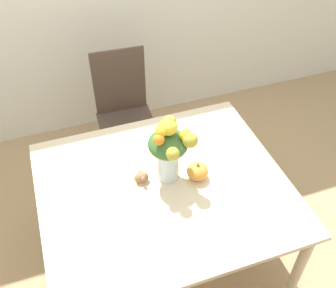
{
  "coord_description": "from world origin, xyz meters",
  "views": [
    {
      "loc": [
        -0.46,
        -1.38,
        2.41
      ],
      "look_at": [
        0.05,
        0.06,
        0.98
      ],
      "focal_mm": 42.0,
      "sensor_mm": 36.0,
      "label": 1
    }
  ],
  "objects": [
    {
      "name": "flower_vase",
      "position": [
        0.05,
        0.06,
        0.96
      ],
      "size": [
        0.24,
        0.26,
        0.42
      ],
      "color": "silver",
      "rests_on": "dining_table"
    },
    {
      "name": "turkey_figurine",
      "position": [
        -0.11,
        0.09,
        0.76
      ],
      "size": [
        0.08,
        0.11,
        0.07
      ],
      "color": "#936642",
      "rests_on": "dining_table"
    },
    {
      "name": "pumpkin",
      "position": [
        0.2,
        -0.0,
        0.78
      ],
      "size": [
        0.12,
        0.12,
        0.11
      ],
      "color": "gold",
      "rests_on": "dining_table"
    },
    {
      "name": "dining_table",
      "position": [
        0.0,
        0.0,
        0.65
      ],
      "size": [
        1.38,
        1.19,
        0.73
      ],
      "color": "beige",
      "rests_on": "ground_plane"
    },
    {
      "name": "ground_plane",
      "position": [
        0.0,
        0.0,
        0.0
      ],
      "size": [
        12.0,
        12.0,
        0.0
      ],
      "primitive_type": "plane",
      "color": "tan"
    },
    {
      "name": "dining_chair_near_window",
      "position": [
        0.01,
        0.97,
        0.51
      ],
      "size": [
        0.44,
        0.44,
        1.0
      ],
      "rotation": [
        0.0,
        0.0,
        -0.05
      ],
      "color": "#47382D",
      "rests_on": "ground_plane"
    }
  ]
}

